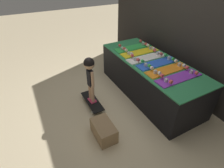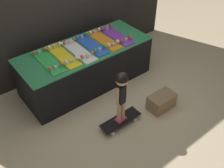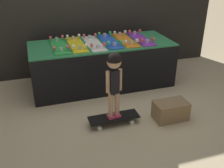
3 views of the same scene
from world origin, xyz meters
name	(u,v)px [view 2 (image 2 of 3)]	position (x,y,z in m)	size (l,w,h in m)	color
ground_plane	(108,100)	(0.00, 0.00, 0.00)	(16.00, 16.00, 0.00)	beige
display_rack	(86,66)	(0.00, 0.56, 0.34)	(2.09, 0.83, 0.67)	black
skateboard_green_on_rack	(47,61)	(-0.62, 0.59, 0.69)	(0.21, 0.74, 0.09)	green
skateboard_yellow_on_rack	(63,55)	(-0.37, 0.58, 0.69)	(0.21, 0.74, 0.09)	yellow
skateboard_white_on_rack	(78,50)	(-0.12, 0.55, 0.69)	(0.21, 0.74, 0.09)	white
skateboard_blue_on_rack	(90,44)	(0.12, 0.58, 0.69)	(0.21, 0.74, 0.09)	blue
skateboard_orange_on_rack	(103,39)	(0.37, 0.57, 0.69)	(0.21, 0.74, 0.09)	orange
skateboard_purple_on_rack	(116,35)	(0.62, 0.56, 0.69)	(0.21, 0.74, 0.09)	purple
skateboard_on_floor	(121,120)	(-0.16, -0.51, 0.07)	(0.61, 0.20, 0.09)	black
child	(122,89)	(-0.16, -0.51, 0.66)	(0.19, 0.16, 0.81)	#E03D6B
storage_box	(161,101)	(0.54, -0.62, 0.12)	(0.41, 0.25, 0.23)	#8E704C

